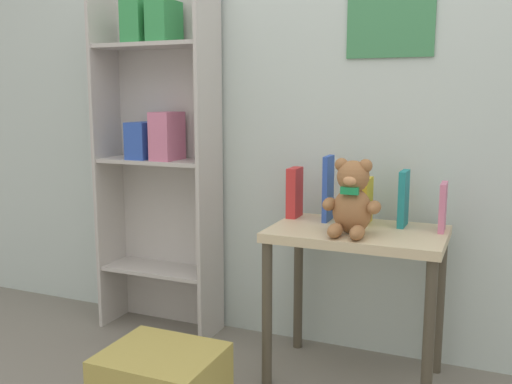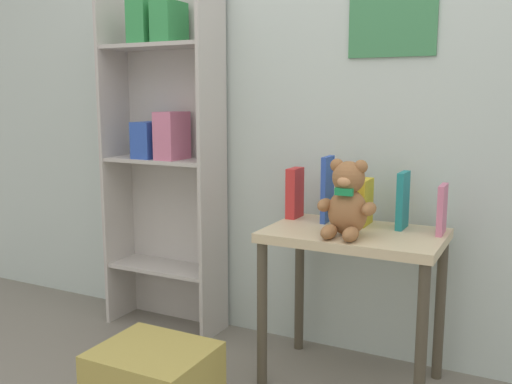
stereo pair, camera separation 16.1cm
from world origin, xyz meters
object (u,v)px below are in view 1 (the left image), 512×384
Objects in this scene: display_table at (357,254)px; book_standing_teal at (404,199)px; book_standing_blue at (328,188)px; storage_bin at (162,382)px; book_standing_red at (295,192)px; book_standing_yellow at (365,201)px; bookshelf_side at (160,141)px; book_standing_pink at (443,207)px; teddy_bear at (352,200)px.

book_standing_teal is at bearing 39.17° from display_table.
book_standing_blue is 0.67× the size of storage_bin.
display_table is 2.47× the size of book_standing_blue.
book_standing_red reaches higher than book_standing_yellow.
book_standing_pink is at bearing -3.05° from bookshelf_side.
book_standing_yellow is at bearing 175.23° from book_standing_pink.
book_standing_teal is at bearing 0.13° from book_standing_red.
bookshelf_side reaches higher than display_table.
teddy_bear is (-0.00, -0.09, 0.23)m from display_table.
teddy_bear is 1.28× the size of book_standing_teal.
book_standing_pink is at bearing 35.57° from storage_bin.
book_standing_blue is at bearing 145.11° from display_table.
book_standing_blue is 0.30m from book_standing_teal.
teddy_bear is at bearing -125.60° from book_standing_teal.
teddy_bear reaches higher than book_standing_yellow.
book_standing_red is 0.30m from book_standing_yellow.
book_standing_teal is (0.15, 0.00, 0.02)m from book_standing_yellow.
book_standing_red is (-0.29, 0.21, -0.02)m from teddy_bear.
book_standing_blue reaches higher than book_standing_red.
bookshelf_side reaches higher than storage_bin.
book_standing_pink is (0.30, 0.19, -0.04)m from teddy_bear.
book_standing_yellow reaches higher than storage_bin.
bookshelf_side reaches higher than teddy_bear.
book_standing_blue is at bearing -6.27° from book_standing_red.
teddy_bear is at bearing -91.11° from book_standing_yellow.
display_table is at bearing 86.95° from teddy_bear.
book_standing_red is at bearing 172.85° from book_standing_blue.
book_standing_red is 0.95× the size of book_standing_teal.
bookshelf_side is at bearing 175.98° from book_standing_red.
book_standing_blue is (-0.14, 0.19, 0.01)m from teddy_bear.
display_table is at bearing -21.99° from book_standing_red.
teddy_bear is 0.36m from book_standing_pink.
book_standing_red is 0.15m from book_standing_blue.
book_standing_yellow is at bearing -2.97° from bookshelf_side.
bookshelf_side is 1.13m from storage_bin.
book_standing_teal is at bearing 170.33° from book_standing_pink.
book_standing_blue reaches higher than display_table.
display_table is 1.65× the size of storage_bin.
book_standing_pink reaches higher than display_table.
book_standing_red is 0.92m from storage_bin.
storage_bin is at bearing -137.37° from book_standing_teal.
book_standing_blue is 1.46× the size of book_standing_yellow.
book_standing_pink is (0.30, 0.10, 0.19)m from display_table.
display_table is 0.22m from book_standing_yellow.
bookshelf_side is 1.03m from teddy_bear.
bookshelf_side reaches higher than book_standing_blue.
teddy_bear is 0.26m from book_standing_teal.
display_table is 0.38m from book_standing_red.
book_standing_pink is at bearing -3.14° from book_standing_yellow.
teddy_bear is at bearing -93.05° from display_table.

